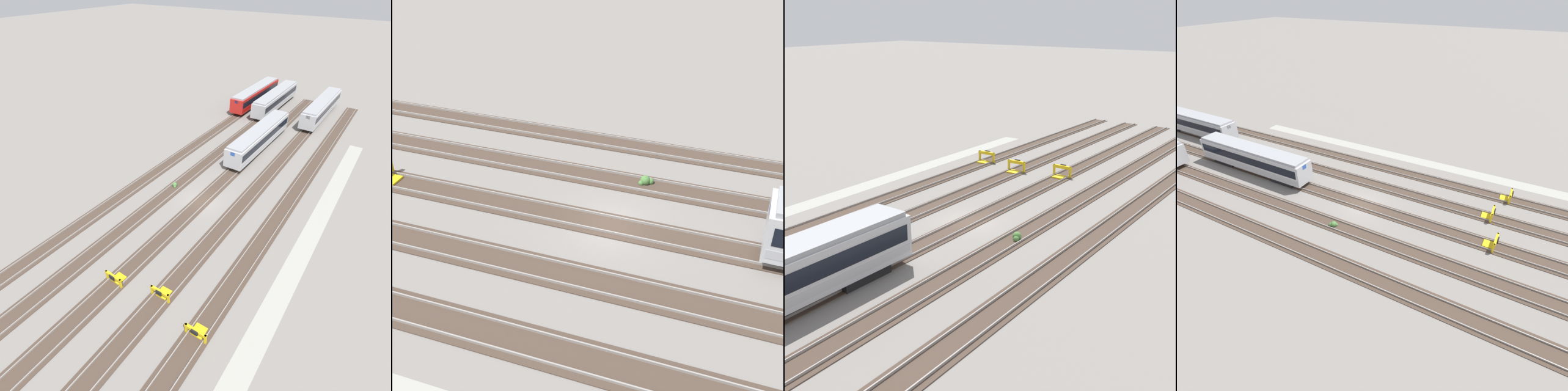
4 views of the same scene
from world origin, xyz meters
TOP-DOWN VIEW (x-y plane):
  - ground_plane at (0.00, 0.00)m, footprint 400.00×400.00m
  - service_walkway at (0.00, -13.51)m, footprint 54.00×2.00m
  - rail_track_nearest at (0.00, -9.31)m, footprint 90.00×2.23m
  - rail_track_near_inner at (0.00, -4.66)m, footprint 90.00×2.24m
  - rail_track_middle at (0.00, 0.00)m, footprint 90.00×2.24m
  - rail_track_far_inner at (0.00, 4.66)m, footprint 90.00×2.23m
  - rail_track_farthest at (0.00, 9.31)m, footprint 90.00×2.23m
  - subway_car_front_row_left_inner at (36.14, -4.71)m, footprint 18.03×3.01m
  - subway_car_front_row_centre at (17.19, 0.00)m, footprint 18.04×3.07m
  - bumper_stop_nearest_track at (-15.08, -9.31)m, footprint 1.36×2.01m
  - bumper_stop_near_inner_track at (-13.80, -4.65)m, footprint 1.37×2.01m
  - bumper_stop_middle_track at (-14.92, -0.01)m, footprint 1.36×2.00m
  - weed_clump at (0.87, 4.88)m, footprint 0.92×0.70m

SIDE VIEW (x-z plane):
  - ground_plane at x=0.00m, z-range 0.00..0.00m
  - service_walkway at x=0.00m, z-range 0.00..0.01m
  - rail_track_nearest at x=0.00m, z-range -0.06..0.15m
  - rail_track_near_inner at x=0.00m, z-range -0.06..0.15m
  - rail_track_middle at x=0.00m, z-range -0.06..0.15m
  - rail_track_far_inner at x=0.00m, z-range -0.06..0.15m
  - rail_track_farthest at x=0.00m, z-range -0.06..0.15m
  - weed_clump at x=0.87m, z-range -0.08..0.56m
  - bumper_stop_nearest_track at x=-15.08m, z-range -0.10..1.12m
  - bumper_stop_near_inner_track at x=-13.80m, z-range -0.10..1.12m
  - bumper_stop_middle_track at x=-14.92m, z-range -0.10..1.12m
  - subway_car_front_row_left_inner at x=36.14m, z-range 0.19..3.89m
  - subway_car_front_row_centre at x=17.19m, z-range 0.19..3.89m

